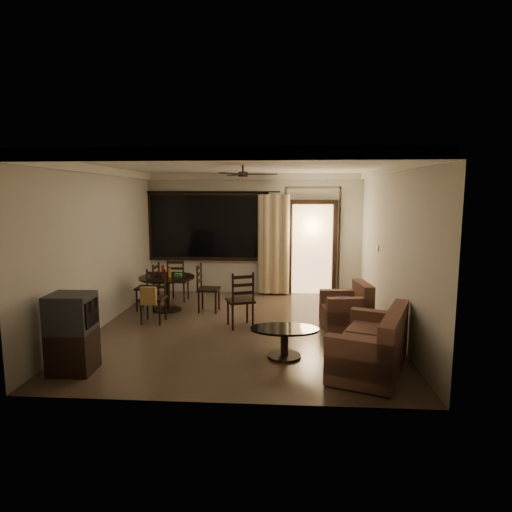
# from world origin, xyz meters

# --- Properties ---
(ground) EXTENTS (5.50, 5.50, 0.00)m
(ground) POSITION_xyz_m (0.00, 0.00, 0.00)
(ground) COLOR #7F6651
(ground) RESTS_ON ground
(room_shell) EXTENTS (5.50, 6.70, 5.50)m
(room_shell) POSITION_xyz_m (0.59, 1.77, 1.83)
(room_shell) COLOR beige
(room_shell) RESTS_ON ground
(dining_table) EXTENTS (1.10, 1.10, 0.91)m
(dining_table) POSITION_xyz_m (-1.64, 1.05, 0.55)
(dining_table) COLOR black
(dining_table) RESTS_ON ground
(dining_chair_west) EXTENTS (0.43, 0.43, 0.95)m
(dining_chair_west) POSITION_xyz_m (-2.04, 1.08, 0.28)
(dining_chair_west) COLOR black
(dining_chair_west) RESTS_ON ground
(dining_chair_east) EXTENTS (0.43, 0.43, 0.95)m
(dining_chair_east) POSITION_xyz_m (-0.80, 1.02, 0.28)
(dining_chair_east) COLOR black
(dining_chair_east) RESTS_ON ground
(dining_chair_south) EXTENTS (0.43, 0.49, 0.95)m
(dining_chair_south) POSITION_xyz_m (-1.67, 0.19, 0.31)
(dining_chair_south) COLOR black
(dining_chair_south) RESTS_ON ground
(dining_chair_north) EXTENTS (0.43, 0.43, 0.95)m
(dining_chair_north) POSITION_xyz_m (-1.61, 1.84, 0.28)
(dining_chair_north) COLOR black
(dining_chair_north) RESTS_ON ground
(tv_cabinet) EXTENTS (0.57, 0.51, 1.05)m
(tv_cabinet) POSITION_xyz_m (-2.05, -2.02, 0.53)
(tv_cabinet) COLOR black
(tv_cabinet) RESTS_ON ground
(sofa) EXTENTS (1.31, 1.70, 0.81)m
(sofa) POSITION_xyz_m (1.89, -1.72, 0.32)
(sofa) COLOR #44231F
(sofa) RESTS_ON ground
(armchair) EXTENTS (0.86, 0.86, 0.78)m
(armchair) POSITION_xyz_m (1.83, 0.11, 0.32)
(armchair) COLOR #44231F
(armchair) RESTS_ON ground
(coffee_table) EXTENTS (0.98, 0.59, 0.43)m
(coffee_table) POSITION_xyz_m (0.72, -1.33, 0.29)
(coffee_table) COLOR black
(coffee_table) RESTS_ON ground
(side_chair) EXTENTS (0.57, 0.57, 1.00)m
(side_chair) POSITION_xyz_m (-0.06, 0.04, 0.30)
(side_chair) COLOR black
(side_chair) RESTS_ON ground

